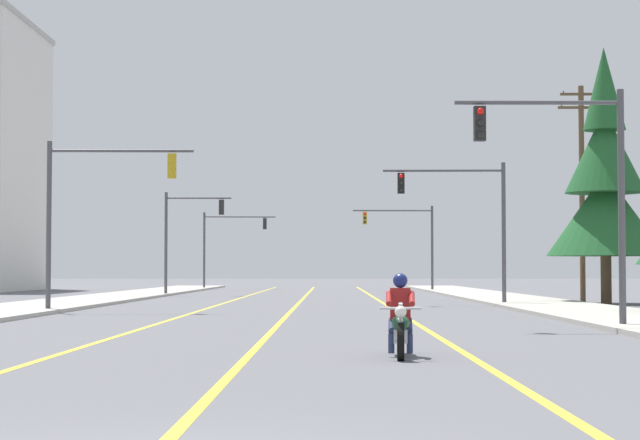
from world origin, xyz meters
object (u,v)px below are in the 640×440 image
at_px(traffic_signal_far_right, 409,234).
at_px(traffic_signal_near_right, 574,171).
at_px(conifer_tree_right_verge_far, 605,186).
at_px(traffic_signal_mid_right, 468,210).
at_px(traffic_signal_mid_left, 185,228).
at_px(traffic_signal_far_left, 225,238).
at_px(traffic_signal_near_left, 92,198).
at_px(motorcycle_with_rider, 400,323).
at_px(utility_pole_right_far, 582,186).

bearing_deg(traffic_signal_far_right, traffic_signal_near_right, -89.37).
distance_m(traffic_signal_near_right, conifer_tree_right_verge_far, 23.07).
xyz_separation_m(traffic_signal_mid_right, traffic_signal_mid_left, (-14.73, 18.70, -0.08)).
bearing_deg(traffic_signal_near_right, traffic_signal_mid_left, 111.18).
bearing_deg(conifer_tree_right_verge_far, traffic_signal_far_left, 117.32).
bearing_deg(traffic_signal_near_left, traffic_signal_near_right, -38.19).
height_order(motorcycle_with_rider, traffic_signal_far_left, traffic_signal_far_left).
xyz_separation_m(traffic_signal_near_left, traffic_signal_mid_right, (14.65, 8.30, 0.00)).
distance_m(traffic_signal_far_right, traffic_signal_far_left, 17.07).
bearing_deg(traffic_signal_mid_left, traffic_signal_near_left, -89.85).
bearing_deg(utility_pole_right_far, traffic_signal_far_right, 102.99).
distance_m(traffic_signal_mid_right, traffic_signal_far_right, 33.14).
xyz_separation_m(traffic_signal_mid_right, traffic_signal_far_left, (-14.47, 42.66, 0.03)).
height_order(traffic_signal_far_right, traffic_signal_far_left, same).
distance_m(motorcycle_with_rider, traffic_signal_near_left, 23.62).
bearing_deg(utility_pole_right_far, traffic_signal_far_left, 118.88).
height_order(traffic_signal_mid_left, utility_pole_right_far, utility_pole_right_far).
relative_size(traffic_signal_far_right, conifer_tree_right_verge_far, 0.53).
relative_size(traffic_signal_near_right, traffic_signal_near_left, 1.00).
relative_size(traffic_signal_near_right, traffic_signal_far_right, 1.00).
bearing_deg(utility_pole_right_far, traffic_signal_near_right, -102.93).
distance_m(motorcycle_with_rider, traffic_signal_far_right, 62.87).
height_order(traffic_signal_mid_left, traffic_signal_far_left, same).
relative_size(traffic_signal_near_left, traffic_signal_far_right, 1.00).
distance_m(motorcycle_with_rider, traffic_signal_mid_right, 30.06).
distance_m(traffic_signal_near_right, traffic_signal_mid_right, 20.06).
bearing_deg(traffic_signal_far_left, traffic_signal_far_right, -33.89).
bearing_deg(conifer_tree_right_verge_far, traffic_signal_mid_left, 141.98).
relative_size(traffic_signal_near_right, utility_pole_right_far, 0.60).
bearing_deg(conifer_tree_right_verge_far, motorcycle_with_rider, -109.58).
bearing_deg(traffic_signal_near_right, traffic_signal_mid_right, 90.83).
distance_m(traffic_signal_mid_right, traffic_signal_far_left, 45.04).
bearing_deg(motorcycle_with_rider, traffic_signal_mid_left, 101.67).
distance_m(traffic_signal_near_left, utility_pole_right_far, 24.89).
bearing_deg(traffic_signal_mid_left, traffic_signal_far_left, 89.38).
xyz_separation_m(traffic_signal_near_left, conifer_tree_right_verge_far, (21.11, 10.44, 1.23)).
bearing_deg(traffic_signal_near_right, traffic_signal_far_right, 90.63).
bearing_deg(traffic_signal_far_left, conifer_tree_right_verge_far, -62.68).
relative_size(traffic_signal_near_right, traffic_signal_mid_left, 1.00).
distance_m(traffic_signal_mid_left, traffic_signal_far_left, 23.96).
relative_size(traffic_signal_mid_left, conifer_tree_right_verge_far, 0.53).
height_order(traffic_signal_far_right, utility_pole_right_far, utility_pole_right_far).
xyz_separation_m(traffic_signal_mid_right, utility_pole_right_far, (6.12, 5.33, 1.46)).
bearing_deg(traffic_signal_mid_left, utility_pole_right_far, -32.68).
height_order(traffic_signal_near_left, traffic_signal_far_left, same).
distance_m(traffic_signal_mid_right, conifer_tree_right_verge_far, 6.92).
bearing_deg(traffic_signal_mid_right, traffic_signal_near_left, -150.47).
distance_m(traffic_signal_near_left, traffic_signal_mid_left, 27.00).
height_order(traffic_signal_far_right, conifer_tree_right_verge_far, conifer_tree_right_verge_far).
height_order(traffic_signal_near_right, utility_pole_right_far, utility_pole_right_far).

